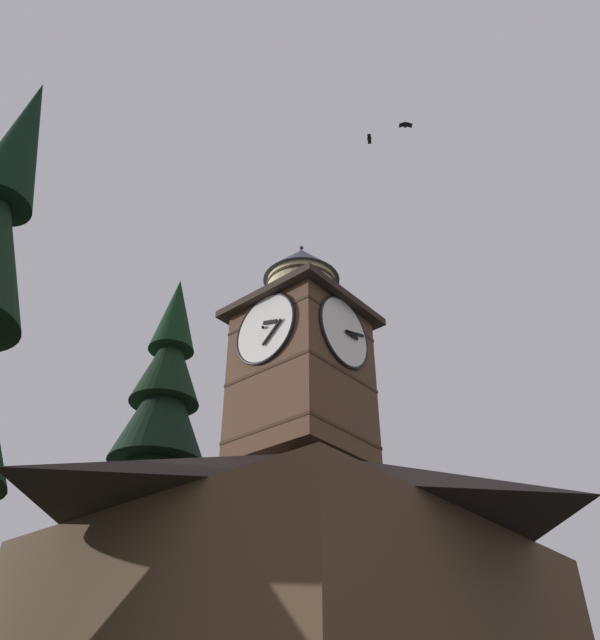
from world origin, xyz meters
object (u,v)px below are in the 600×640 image
object	(u,v)px
pine_tree_behind	(150,510)
moon	(112,564)
flying_bird_low	(405,125)
building_main	(305,598)
clock_tower	(302,357)
flying_bird_high	(369,138)

from	to	relation	value
pine_tree_behind	moon	xyz separation A→B (m)	(-17.08, -27.72, 4.32)
moon	flying_bird_low	xyz separation A→B (m)	(15.53, 39.42, 9.52)
building_main	moon	world-z (taller)	moon
clock_tower	moon	world-z (taller)	clock_tower
flying_bird_high	flying_bird_low	size ratio (longest dim) A/B	0.84
building_main	flying_bird_low	world-z (taller)	flying_bird_low
pine_tree_behind	flying_bird_low	bearing A→B (deg)	97.57
clock_tower	flying_bird_low	world-z (taller)	flying_bird_low
building_main	flying_bird_low	bearing A→B (deg)	130.62
flying_bird_high	moon	bearing A→B (deg)	-114.38
building_main	pine_tree_behind	size ratio (longest dim) A/B	0.63
building_main	flying_bird_low	size ratio (longest dim) A/B	21.70
pine_tree_behind	flying_bird_high	bearing A→B (deg)	87.17
pine_tree_behind	flying_bird_low	world-z (taller)	flying_bird_low
flying_bird_low	building_main	bearing A→B (deg)	-49.38
flying_bird_high	building_main	bearing A→B (deg)	-76.99
building_main	moon	bearing A→B (deg)	-116.73
moon	flying_bird_high	distance (m)	43.32
flying_bird_high	clock_tower	bearing A→B (deg)	-91.98
pine_tree_behind	flying_bird_low	distance (m)	18.18
clock_tower	flying_bird_low	bearing A→B (deg)	116.99
building_main	flying_bird_low	xyz separation A→B (m)	(-2.72, 3.18, 17.84)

